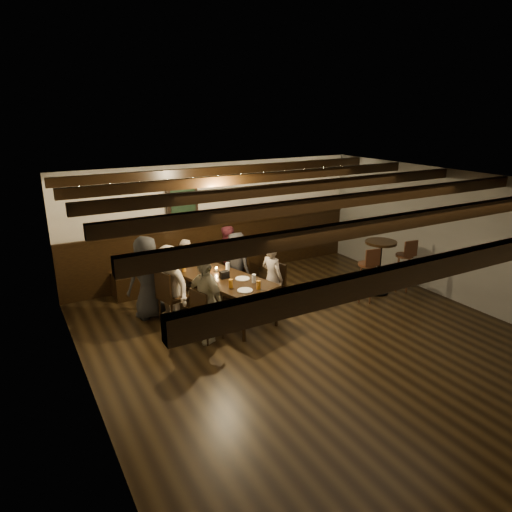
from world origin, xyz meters
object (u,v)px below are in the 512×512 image
person_bench_right (227,258)px  bar_stool_left (366,282)px  chair_left_near (173,306)px  chair_right_far (271,297)px  person_right_far (272,278)px  person_left_far (205,300)px  chair_left_far (208,324)px  chair_right_near (236,284)px  bar_stool_right (403,272)px  person_right_near (237,265)px  high_top_table (380,259)px  person_left_near (170,285)px  person_bench_centre (185,270)px  dining_table (223,281)px  person_bench_left (147,278)px

person_bench_right → bar_stool_left: person_bench_right is taller
chair_left_near → chair_right_far: bearing=58.0°
person_right_far → person_left_far: bearing=90.0°
chair_left_far → chair_right_near: chair_right_near is taller
person_right_far → bar_stool_right: size_ratio=1.17×
chair_right_far → chair_right_near: bearing=0.0°
person_bench_right → person_right_near: bearing=71.6°
chair_left_near → chair_right_far: chair_left_near is taller
chair_right_near → person_left_far: bearing=121.5°
chair_left_near → person_bench_right: person_bench_right is taller
chair_right_near → high_top_table: 2.79m
person_left_near → person_left_far: (0.25, -0.87, 0.00)m
bar_stool_right → person_right_near: bearing=163.8°
person_bench_centre → person_right_far: (1.13, -1.24, 0.03)m
person_bench_centre → person_left_near: 0.96m
person_bench_right → high_top_table: (2.46, -1.63, 0.05)m
dining_table → person_right_far: (0.84, -0.23, -0.04)m
chair_right_near → bar_stool_left: (2.01, -1.35, 0.13)m
chair_left_far → chair_right_far: size_ratio=0.97×
chair_right_far → person_bench_right: person_bench_right is taller
dining_table → chair_left_near: (-0.82, 0.24, -0.38)m
person_bench_left → person_left_near: (0.27, -0.39, -0.05)m
chair_left_far → dining_table: bearing=122.1°
person_bench_centre → high_top_table: 3.70m
bar_stool_right → person_left_near: bearing=176.1°
chair_right_far → chair_left_far: bearing=90.0°
chair_right_far → person_left_near: 1.77m
chair_right_near → bar_stool_right: 3.28m
chair_right_near → person_left_near: 1.52m
chair_right_far → person_left_near: size_ratio=0.65×
chair_left_near → chair_left_far: 0.90m
person_bench_centre → bar_stool_left: bearing=132.9°
person_right_near → person_left_near: bearing=90.0°
dining_table → person_bench_left: (-1.11, 0.62, 0.06)m
person_bench_left → person_right_near: person_bench_left is taller
chair_right_near → chair_right_far: (0.25, -0.87, 0.01)m
chair_right_far → person_bench_left: size_ratio=0.61×
chair_left_far → person_right_near: (1.16, 1.27, 0.38)m
chair_left_far → person_left_near: bearing=-178.0°
chair_right_far → person_bench_left: bearing=50.2°
person_left_near → bar_stool_left: size_ratio=1.26×
chair_left_near → person_left_near: (-0.03, -0.01, 0.39)m
person_bench_right → person_left_near: size_ratio=0.96×
chair_left_far → person_left_near: (-0.28, 0.86, 0.41)m
person_bench_right → high_top_table: bearing=130.6°
chair_right_far → bar_stool_right: bearing=-114.9°
dining_table → chair_right_near: (0.57, 0.63, -0.40)m
chair_right_far → bar_stool_left: bar_stool_left is taller
chair_left_far → chair_right_near: size_ratio=0.99×
chair_right_near → person_bench_right: 0.62m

